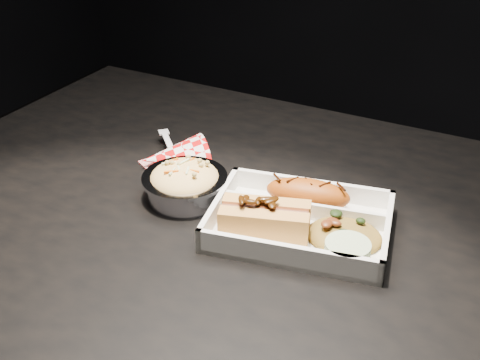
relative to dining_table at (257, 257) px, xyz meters
name	(u,v)px	position (x,y,z in m)	size (l,w,h in m)	color
dining_table	(257,257)	(0.00, 0.00, 0.00)	(1.20, 0.80, 0.75)	black
food_tray	(300,225)	(0.08, -0.02, 0.10)	(0.28, 0.23, 0.04)	white
fried_pastry	(308,194)	(0.07, 0.03, 0.12)	(0.13, 0.05, 0.04)	#A14710
hotdog	(265,217)	(0.04, -0.05, 0.12)	(0.14, 0.09, 0.06)	#DD9B4B
fried_rice_mound	(345,229)	(0.14, -0.02, 0.11)	(0.11, 0.09, 0.03)	olive
cupcake_liner	(347,253)	(0.16, -0.07, 0.11)	(0.06, 0.06, 0.03)	#B5CB99
foil_coleslaw_cup	(185,182)	(-0.11, -0.02, 0.12)	(0.13, 0.13, 0.07)	silver
napkin_fork	(174,157)	(-0.19, 0.06, 0.11)	(0.16, 0.15, 0.10)	red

